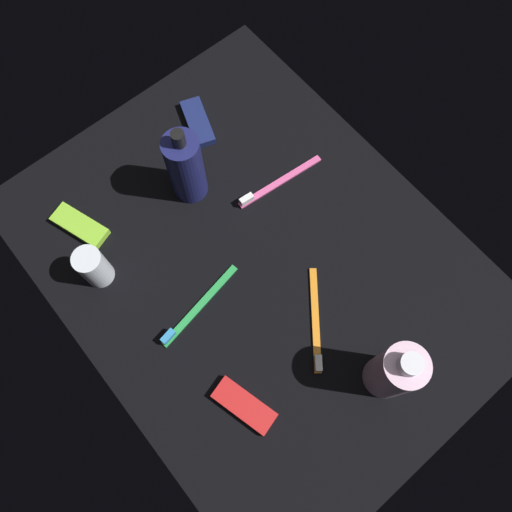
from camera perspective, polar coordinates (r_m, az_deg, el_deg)
name	(u,v)px	position (r cm, az deg, el deg)	size (l,w,h in cm)	color
ground_plane	(256,263)	(90.61, 0.00, -0.76)	(84.00, 64.00, 1.20)	black
lotion_bottle	(185,167)	(89.59, -7.85, 9.75)	(6.30, 6.30, 18.06)	navy
bodywash_bottle	(395,372)	(80.82, 15.19, -12.32)	(6.72, 6.72, 16.87)	silver
deodorant_stick	(94,267)	(89.33, -17.61, -1.17)	(4.81, 4.81, 8.70)	silver
toothbrush_orange	(316,325)	(86.99, 6.69, -7.67)	(14.69, 12.32, 2.10)	orange
toothbrush_pink	(275,184)	(95.50, 2.17, 8.05)	(3.01, 18.03, 2.10)	#E55999
toothbrush_green	(195,309)	(87.65, -6.81, -5.85)	(4.26, 17.94, 2.10)	green
snack_bar_red	(244,405)	(84.60, -1.32, -16.30)	(10.40, 4.00, 1.50)	red
snack_bar_lime	(80,226)	(96.96, -19.00, 3.22)	(10.40, 4.00, 1.50)	#8CD133
snack_bar_navy	(198,122)	(102.69, -6.50, 14.56)	(10.40, 4.00, 1.50)	navy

